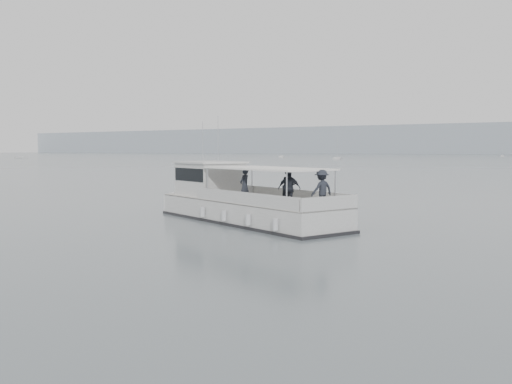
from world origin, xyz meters
The scene contains 2 objects.
ground centered at (0.00, 0.00, 0.00)m, with size 1400.00×1400.00×0.00m, color #545E63.
tour_boat centered at (2.08, 4.18, 0.98)m, with size 13.87×7.84×5.96m.
Camera 1 is at (19.43, -21.01, 3.77)m, focal length 40.00 mm.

